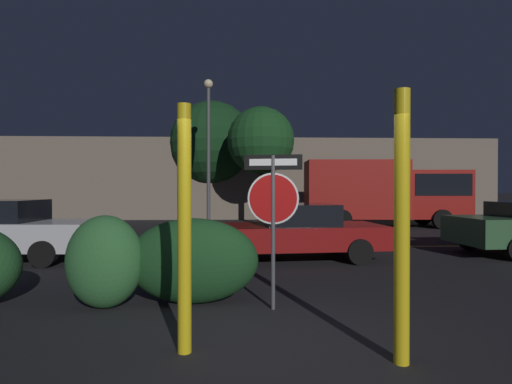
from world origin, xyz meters
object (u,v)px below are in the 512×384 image
(yellow_pole_left, at_px, (184,228))
(passing_car_2, at_px, (294,231))
(stop_sign, at_px, (273,200))
(hedge_bush_1, at_px, (105,261))
(yellow_pole_right, at_px, (402,227))
(delivery_truck, at_px, (386,191))
(tree_0, at_px, (261,141))
(tree_1, at_px, (212,143))
(hedge_bush_2, at_px, (193,261))
(street_lamp, at_px, (208,137))
(passing_car_1, at_px, (5,230))

(yellow_pole_left, bearing_deg, passing_car_2, 70.66)
(stop_sign, height_order, hedge_bush_1, stop_sign)
(yellow_pole_right, bearing_deg, hedge_bush_1, 150.83)
(yellow_pole_left, height_order, hedge_bush_1, yellow_pole_left)
(delivery_truck, xyz_separation_m, tree_0, (-5.71, 1.29, 2.41))
(stop_sign, relative_size, tree_1, 0.33)
(yellow_pole_left, height_order, hedge_bush_2, yellow_pole_left)
(delivery_truck, height_order, tree_1, tree_1)
(delivery_truck, distance_m, tree_1, 10.07)
(stop_sign, relative_size, passing_car_2, 0.49)
(street_lamp, bearing_deg, passing_car_1, -119.78)
(yellow_pole_left, relative_size, tree_0, 0.47)
(street_lamp, relative_size, tree_1, 0.96)
(tree_1, bearing_deg, yellow_pole_right, -80.41)
(hedge_bush_1, xyz_separation_m, passing_car_1, (-3.73, 3.97, 0.05))
(stop_sign, bearing_deg, hedge_bush_2, 174.47)
(yellow_pole_right, bearing_deg, delivery_truck, 70.12)
(yellow_pole_right, relative_size, hedge_bush_2, 1.38)
(delivery_truck, bearing_deg, tree_0, -99.57)
(hedge_bush_1, relative_size, street_lamp, 0.21)
(passing_car_2, bearing_deg, hedge_bush_2, 145.87)
(hedge_bush_2, bearing_deg, hedge_bush_1, -171.85)
(stop_sign, xyz_separation_m, hedge_bush_2, (-1.20, 0.35, -0.95))
(hedge_bush_1, bearing_deg, passing_car_1, 133.18)
(yellow_pole_left, bearing_deg, tree_0, 83.89)
(stop_sign, bearing_deg, hedge_bush_1, -173.20)
(hedge_bush_1, relative_size, hedge_bush_2, 0.68)
(yellow_pole_left, height_order, passing_car_2, yellow_pole_left)
(yellow_pole_right, bearing_deg, stop_sign, 121.65)
(hedge_bush_2, bearing_deg, delivery_truck, 58.00)
(passing_car_1, relative_size, passing_car_2, 0.98)
(hedge_bush_1, distance_m, street_lamp, 12.04)
(hedge_bush_1, relative_size, tree_0, 0.24)
(yellow_pole_right, height_order, hedge_bush_2, yellow_pole_right)
(passing_car_2, relative_size, street_lamp, 0.70)
(stop_sign, relative_size, passing_car_1, 0.50)
(tree_1, bearing_deg, stop_sign, -83.11)
(street_lamp, bearing_deg, delivery_truck, 3.78)
(delivery_truck, bearing_deg, passing_car_1, -53.69)
(street_lamp, relative_size, tree_0, 1.14)
(yellow_pole_left, xyz_separation_m, delivery_truck, (7.32, 13.75, 0.31))
(passing_car_2, bearing_deg, yellow_pole_left, 155.65)
(tree_0, relative_size, tree_1, 0.85)
(yellow_pole_left, bearing_deg, delivery_truck, 61.97)
(delivery_truck, distance_m, street_lamp, 8.46)
(tree_1, bearing_deg, hedge_bush_2, -87.00)
(yellow_pole_left, height_order, tree_0, tree_0)
(yellow_pole_left, xyz_separation_m, tree_0, (1.61, 15.04, 2.72))
(passing_car_1, distance_m, delivery_truck, 14.89)
(yellow_pole_left, relative_size, street_lamp, 0.41)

